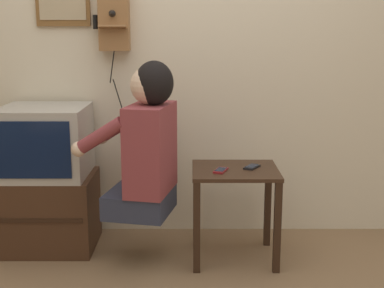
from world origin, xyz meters
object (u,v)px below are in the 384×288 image
(television, at_px, (44,141))
(wall_phone_antique, at_px, (112,18))
(person, at_px, (145,143))
(cell_phone_held, at_px, (219,170))
(cell_phone_spare, at_px, (250,167))

(television, xyz_separation_m, wall_phone_antique, (0.42, 0.23, 0.76))
(person, relative_size, television, 1.72)
(person, xyz_separation_m, cell_phone_held, (0.43, -0.01, -0.16))
(person, relative_size, wall_phone_antique, 1.11)
(television, bearing_deg, cell_phone_held, -12.82)
(person, xyz_separation_m, television, (-0.66, 0.24, -0.04))
(cell_phone_held, bearing_deg, person, -160.86)
(person, height_order, wall_phone_antique, wall_phone_antique)
(wall_phone_antique, bearing_deg, television, -151.42)
(person, bearing_deg, wall_phone_antique, 38.39)
(wall_phone_antique, bearing_deg, person, -63.62)
(television, distance_m, cell_phone_spare, 1.30)
(wall_phone_antique, relative_size, cell_phone_spare, 5.96)
(television, xyz_separation_m, cell_phone_spare, (1.28, -0.17, -0.12))
(person, bearing_deg, cell_phone_held, -78.70)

